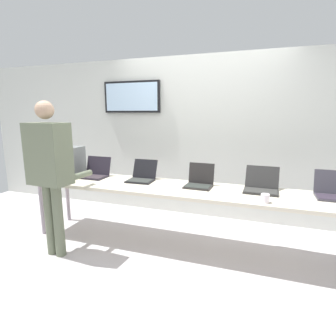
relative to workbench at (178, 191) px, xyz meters
name	(u,v)px	position (x,y,z in m)	size (l,w,h in m)	color
ground	(177,248)	(0.00, 0.00, -0.72)	(8.00, 8.00, 0.04)	#BCB4B6
back_wall	(198,137)	(-0.03, 1.13, 0.52)	(8.00, 0.11, 2.40)	silver
workbench	(178,191)	(0.00, 0.00, 0.00)	(3.77, 0.70, 0.74)	beige
equipment_box	(67,161)	(-1.64, 0.12, 0.24)	(0.39, 0.36, 0.39)	slate
laptop_station_0	(95,172)	(-1.20, 0.13, 0.10)	(0.36, 0.32, 0.26)	#231F29
laptop_station_1	(142,176)	(-0.52, 0.15, 0.10)	(0.33, 0.36, 0.25)	black
laptop_station_2	(199,181)	(0.23, 0.12, 0.10)	(0.31, 0.30, 0.26)	#272424
laptop_station_3	(261,186)	(0.91, 0.16, 0.10)	(0.37, 0.39, 0.25)	#262524
laptop_station_4	(335,192)	(1.62, 0.15, 0.10)	(0.36, 0.32, 0.26)	#38353F
person	(50,165)	(-1.24, -0.62, 0.34)	(0.46, 0.61, 1.71)	#626A53
coffee_mug	(265,198)	(0.95, -0.25, 0.09)	(0.08, 0.08, 0.08)	white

